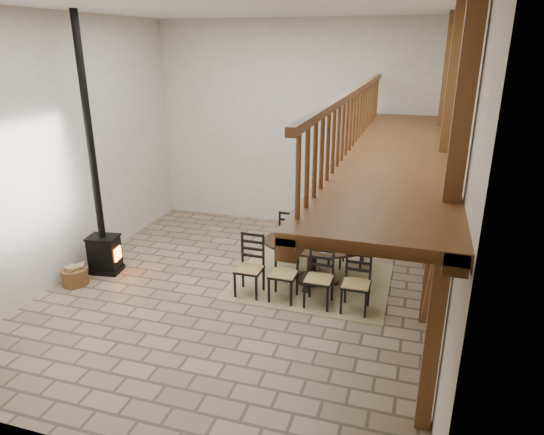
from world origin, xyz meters
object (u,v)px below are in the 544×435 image
(wood_stove, at_px, (100,219))
(dining_table, at_px, (311,264))
(log_basket, at_px, (75,276))
(log_stack, at_px, (106,253))

(wood_stove, bearing_deg, dining_table, 2.15)
(dining_table, relative_size, log_basket, 4.93)
(dining_table, xyz_separation_m, log_stack, (-4.34, -0.41, -0.17))
(wood_stove, distance_m, log_stack, 0.97)
(wood_stove, distance_m, log_basket, 1.19)
(wood_stove, xyz_separation_m, log_stack, (-0.21, 0.31, -0.90))
(dining_table, distance_m, wood_stove, 4.26)
(log_stack, bearing_deg, log_basket, -92.20)
(wood_stove, bearing_deg, log_basket, -118.46)
(dining_table, relative_size, log_stack, 4.40)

